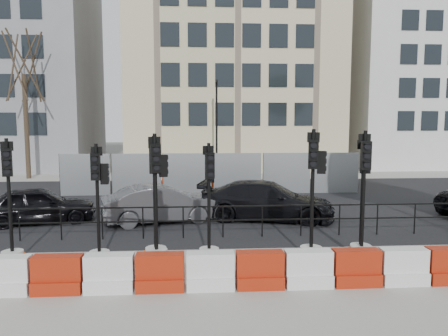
{
  "coord_description": "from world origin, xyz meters",
  "views": [
    {
      "loc": [
        -0.83,
        -11.72,
        3.57
      ],
      "look_at": [
        0.15,
        3.0,
        1.95
      ],
      "focal_mm": 35.0,
      "sensor_mm": 36.0,
      "label": 1
    }
  ],
  "objects": [
    {
      "name": "traffic_signal_c",
      "position": [
        -1.83,
        -0.97,
        0.66
      ],
      "size": [
        0.63,
        0.63,
        3.19
      ],
      "rotation": [
        0.0,
        0.0,
        0.06
      ],
      "color": "silver",
      "rests_on": "ground"
    },
    {
      "name": "tree_bare_far",
      "position": [
        -11.0,
        15.5,
        6.65
      ],
      "size": [
        2.0,
        2.0,
        9.0
      ],
      "color": "#473828",
      "rests_on": "ground"
    },
    {
      "name": "car_b",
      "position": [
        -2.02,
        3.35,
        0.66
      ],
      "size": [
        3.54,
        4.78,
        1.33
      ],
      "primitive_type": "imported",
      "rotation": [
        0.0,
        0.0,
        1.85
      ],
      "color": "#434347",
      "rests_on": "ground"
    },
    {
      "name": "barrier_row",
      "position": [
        -0.0,
        -2.8,
        0.37
      ],
      "size": [
        12.55,
        0.5,
        0.8
      ],
      "color": "#AA1D0D",
      "rests_on": "ground"
    },
    {
      "name": "lamp_post_far",
      "position": [
        0.5,
        14.98,
        3.22
      ],
      "size": [
        0.12,
        0.56,
        6.0
      ],
      "color": "black",
      "rests_on": "ground"
    },
    {
      "name": "traffic_signal_g",
      "position": [
        3.4,
        -1.07,
        0.65
      ],
      "size": [
        0.62,
        0.62,
        3.15
      ],
      "rotation": [
        0.0,
        0.0,
        0.08
      ],
      "color": "silver",
      "rests_on": "ground"
    },
    {
      "name": "traffic_signal_d",
      "position": [
        -1.78,
        -1.15,
        0.77
      ],
      "size": [
        0.64,
        0.64,
        3.25
      ],
      "rotation": [
        0.0,
        0.0,
        0.25
      ],
      "color": "silver",
      "rests_on": "ground"
    },
    {
      "name": "traffic_signal_e",
      "position": [
        -0.49,
        -1.06,
        0.62
      ],
      "size": [
        0.59,
        0.59,
        3.01
      ],
      "rotation": [
        0.0,
        0.0,
        0.2
      ],
      "color": "silver",
      "rests_on": "ground"
    },
    {
      "name": "heras_fencing",
      "position": [
        -0.01,
        9.8,
        0.68
      ],
      "size": [
        14.33,
        1.72,
        2.0
      ],
      "color": "gray",
      "rests_on": "ground"
    },
    {
      "name": "traffic_signal_h",
      "position": [
        3.36,
        -1.24,
        0.68
      ],
      "size": [
        0.65,
        0.65,
        3.31
      ],
      "rotation": [
        0.0,
        0.0,
        -0.12
      ],
      "color": "silver",
      "rests_on": "ground"
    },
    {
      "name": "building_cream",
      "position": [
        2.0,
        21.99,
        9.0
      ],
      "size": [
        15.0,
        10.06,
        18.0
      ],
      "color": "beige",
      "rests_on": "ground"
    },
    {
      "name": "building_white",
      "position": [
        17.0,
        21.99,
        8.0
      ],
      "size": [
        12.0,
        9.06,
        16.0
      ],
      "color": "silver",
      "rests_on": "ground"
    },
    {
      "name": "road",
      "position": [
        0.0,
        7.0,
        0.01
      ],
      "size": [
        40.0,
        14.0,
        0.03
      ],
      "primitive_type": "cube",
      "color": "black",
      "rests_on": "ground"
    },
    {
      "name": "sidewalk_near",
      "position": [
        0.0,
        -3.0,
        0.01
      ],
      "size": [
        40.0,
        6.0,
        0.02
      ],
      "primitive_type": "cube",
      "color": "gray",
      "rests_on": "ground"
    },
    {
      "name": "sidewalk_far",
      "position": [
        0.0,
        16.0,
        0.01
      ],
      "size": [
        40.0,
        4.0,
        0.02
      ],
      "primitive_type": "cube",
      "color": "gray",
      "rests_on": "ground"
    },
    {
      "name": "traffic_signal_b",
      "position": [
        -3.19,
        -1.12,
        0.72
      ],
      "size": [
        0.59,
        0.59,
        3.01
      ],
      "rotation": [
        0.0,
        0.0,
        0.02
      ],
      "color": "silver",
      "rests_on": "ground"
    },
    {
      "name": "ground",
      "position": [
        0.0,
        0.0,
        0.0
      ],
      "size": [
        120.0,
        120.0,
        0.0
      ],
      "primitive_type": "plane",
      "color": "#51514C",
      "rests_on": "ground"
    },
    {
      "name": "building_grey",
      "position": [
        -14.0,
        21.99,
        7.0
      ],
      "size": [
        11.0,
        9.06,
        14.0
      ],
      "color": "gray",
      "rests_on": "ground"
    },
    {
      "name": "traffic_signal_a",
      "position": [
        -5.32,
        -1.02,
        0.65
      ],
      "size": [
        0.62,
        0.62,
        3.14
      ],
      "rotation": [
        0.0,
        0.0,
        0.31
      ],
      "color": "silver",
      "rests_on": "ground"
    },
    {
      "name": "traffic_signal_f",
      "position": [
        2.07,
        -1.25,
        0.8
      ],
      "size": [
        0.66,
        0.66,
        3.36
      ],
      "rotation": [
        0.0,
        0.0,
        -0.23
      ],
      "color": "silver",
      "rests_on": "ground"
    },
    {
      "name": "car_a",
      "position": [
        -6.26,
        3.53,
        0.65
      ],
      "size": [
        3.44,
        4.56,
        1.29
      ],
      "primitive_type": "imported",
      "rotation": [
        0.0,
        0.0,
        1.83
      ],
      "color": "black",
      "rests_on": "ground"
    },
    {
      "name": "car_c",
      "position": [
        1.72,
        3.56,
        0.7
      ],
      "size": [
        4.15,
        5.69,
        1.39
      ],
      "primitive_type": "imported",
      "rotation": [
        0.0,
        0.0,
        1.33
      ],
      "color": "black",
      "rests_on": "ground"
    },
    {
      "name": "kerb_railing",
      "position": [
        0.0,
        1.2,
        0.69
      ],
      "size": [
        18.0,
        0.04,
        1.0
      ],
      "color": "black",
      "rests_on": "ground"
    }
  ]
}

